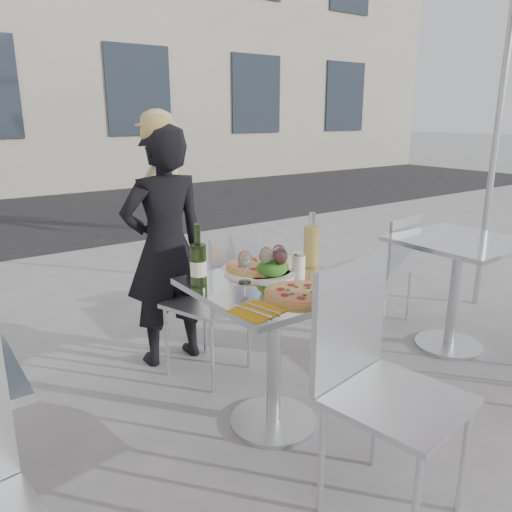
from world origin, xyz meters
TOP-DOWN VIEW (x-y plane):
  - ground at (0.00, 0.00)m, footprint 80.00×80.00m
  - street_asphalt at (0.00, 6.50)m, footprint 24.00×5.00m
  - main_table at (0.00, 0.00)m, footprint 0.72×0.72m
  - side_table_right at (1.50, 0.00)m, footprint 0.72×0.72m
  - chair_far at (0.04, 0.56)m, footprint 0.52×0.53m
  - chair_near at (-0.01, -0.63)m, footprint 0.52×0.53m
  - side_chair_rfar at (1.47, 0.51)m, footprint 0.41×0.42m
  - woman_diner at (-0.11, 0.95)m, footprint 0.54×0.37m
  - pedestrian_b at (1.46, 4.37)m, footprint 0.63×1.05m
  - pizza_near at (-0.01, -0.19)m, footprint 0.32×0.32m
  - pizza_far at (0.05, 0.22)m, footprint 0.36×0.36m
  - salad_plate at (0.05, 0.09)m, footprint 0.22×0.22m
  - wine_bottle at (-0.31, 0.17)m, footprint 0.07×0.08m
  - carafe at (0.31, 0.09)m, footprint 0.08×0.08m
  - sugar_shaker at (0.20, 0.06)m, footprint 0.06×0.06m
  - wineglass_white_a at (-0.10, 0.10)m, footprint 0.07×0.07m
  - wineglass_white_b at (0.02, 0.09)m, footprint 0.07×0.07m
  - wineglass_red_a at (0.06, 0.04)m, footprint 0.07×0.07m
  - wineglass_red_b at (0.09, 0.09)m, footprint 0.07×0.07m
  - napkin_left at (-0.27, -0.23)m, footprint 0.21×0.21m
  - napkin_right at (0.26, -0.22)m, footprint 0.23×0.23m

SIDE VIEW (x-z plane):
  - ground at x=0.00m, z-range 0.00..0.00m
  - street_asphalt at x=0.00m, z-range 0.00..0.00m
  - side_chair_rfar at x=1.47m, z-range 0.08..0.90m
  - chair_far at x=0.04m, z-range 0.08..0.98m
  - main_table at x=0.00m, z-range 0.16..0.91m
  - side_table_right at x=1.50m, z-range 0.16..0.91m
  - chair_near at x=-0.01m, z-range 0.09..1.08m
  - woman_diner at x=-0.11m, z-range 0.00..1.47m
  - napkin_left at x=-0.27m, z-range 0.75..0.76m
  - napkin_right at x=0.26m, z-range 0.75..0.76m
  - pizza_near at x=-0.01m, z-range 0.75..0.77m
  - pizza_far at x=0.05m, z-range 0.75..0.78m
  - salad_plate at x=0.05m, z-range 0.74..0.83m
  - pedestrian_b at x=1.46m, z-range 0.00..1.59m
  - sugar_shaker at x=0.20m, z-range 0.75..0.86m
  - wineglass_white_a at x=-0.10m, z-range 0.78..0.94m
  - wineglass_white_b at x=0.02m, z-range 0.78..0.94m
  - wineglass_red_a at x=0.06m, z-range 0.78..0.94m
  - wineglass_red_b at x=0.09m, z-range 0.78..0.94m
  - wine_bottle at x=-0.31m, z-range 0.72..1.01m
  - carafe at x=0.31m, z-range 0.72..1.01m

